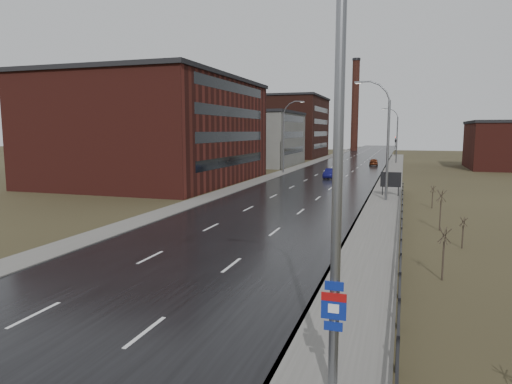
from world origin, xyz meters
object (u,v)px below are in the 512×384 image
Objects in this scene: car_near at (331,174)px; car_far at (374,162)px; billboard at (391,180)px; streetlight_main at (324,158)px.

car_near is 26.61m from car_far.
car_near is at bearing 117.34° from billboard.
billboard is at bearing 92.74° from car_far.
car_far is (-3.68, 80.21, -5.37)m from streetlight_main.
car_far is (4.30, 26.26, 0.01)m from car_near.
billboard reaches higher than car_far.
streetlight_main is 4.71× the size of billboard.
car_near is at bearing 77.70° from car_far.
streetlight_main reaches higher than billboard.
billboard is 0.62× the size of car_near.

